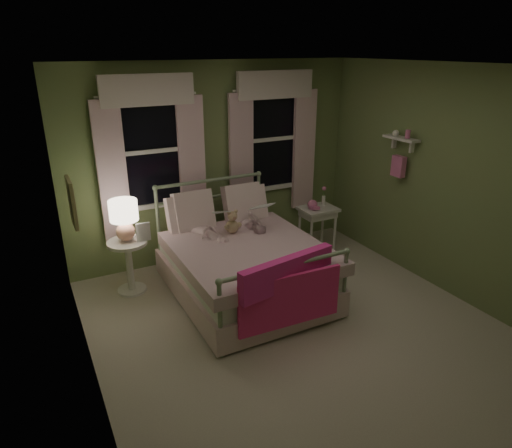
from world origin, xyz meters
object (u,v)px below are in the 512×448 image
nightstand_right (318,214)px  teddy_bear (232,224)px  child_left (205,209)px  child_right (247,206)px  bed (242,263)px  table_lamp (124,217)px  nightstand_left (129,259)px

nightstand_right → teddy_bear: bearing=-167.3°
child_left → teddy_bear: size_ratio=2.74×
child_right → nightstand_right: (1.19, 0.17, -0.37)m
bed → table_lamp: bearing=151.0°
child_right → nightstand_left: bearing=-10.3°
nightstand_left → nightstand_right: (2.64, -0.05, 0.13)m
child_left → table_lamp: child_left is taller
bed → table_lamp: 1.45m
teddy_bear → table_lamp: size_ratio=0.61×
teddy_bear → table_lamp: table_lamp is taller
bed → nightstand_right: (1.47, 0.59, 0.17)m
child_left → table_lamp: 0.92m
bed → child_right: 0.74m
bed → child_right: size_ratio=2.90×
teddy_bear → nightstand_left: teddy_bear is taller
table_lamp → nightstand_right: 2.67m
teddy_bear → bed: bearing=-90.0°
child_right → bed: bearing=54.9°
child_left → nightstand_left: 1.07m
child_right → nightstand_right: bearing=-173.2°
child_right → table_lamp: child_right is taller
child_left → table_lamp: size_ratio=1.68×
teddy_bear → nightstand_left: 1.28m
bed → child_left: size_ratio=2.50×
bed → teddy_bear: size_ratio=6.85×
table_lamp → nightstand_right: bearing=-1.1°
nightstand_right → table_lamp: bearing=178.9°
teddy_bear → child_left: bearing=150.5°
nightstand_left → nightstand_right: 2.64m
bed → nightstand_right: 1.59m
teddy_bear → nightstand_right: size_ratio=0.46×
nightstand_left → teddy_bear: bearing=-18.2°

